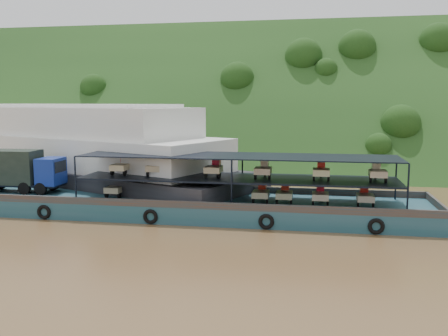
# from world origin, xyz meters

# --- Properties ---
(ground) EXTENTS (160.00, 160.00, 0.00)m
(ground) POSITION_xyz_m (0.00, 0.00, 0.00)
(ground) COLOR brown
(ground) RESTS_ON ground
(hillside) EXTENTS (140.00, 39.60, 39.60)m
(hillside) POSITION_xyz_m (0.00, 36.00, 0.00)
(hillside) COLOR #173212
(hillside) RESTS_ON ground
(cargo_barge) EXTENTS (35.00, 7.18, 4.57)m
(cargo_barge) POSITION_xyz_m (-5.14, 0.15, 1.14)
(cargo_barge) COLOR #16454F
(cargo_barge) RESTS_ON ground
(passenger_ferry) EXTENTS (41.35, 25.00, 8.22)m
(passenger_ferry) POSITION_xyz_m (-19.18, 9.40, 3.56)
(passenger_ferry) COLOR black
(passenger_ferry) RESTS_ON ground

